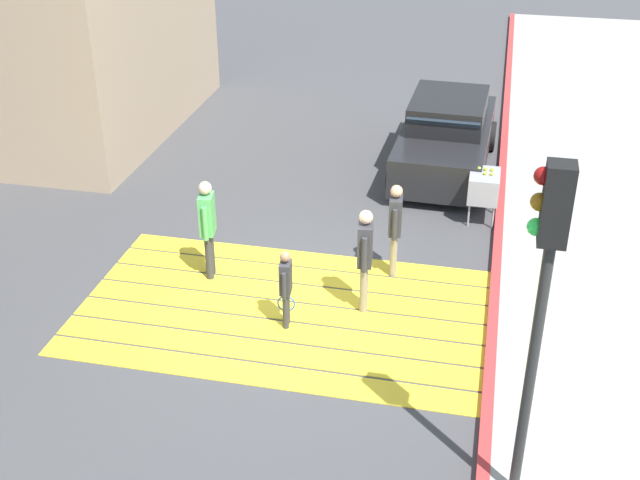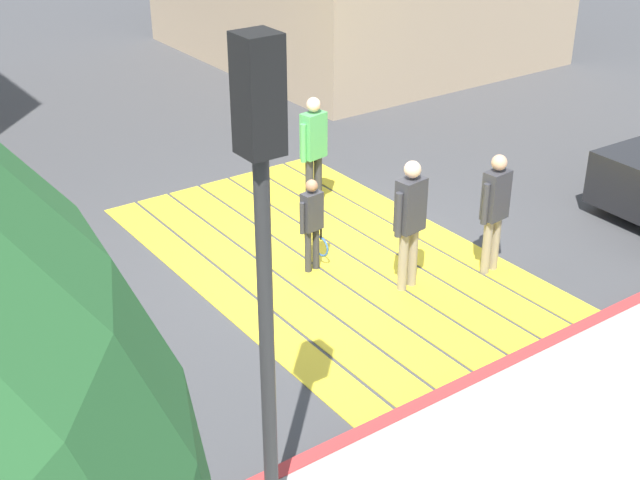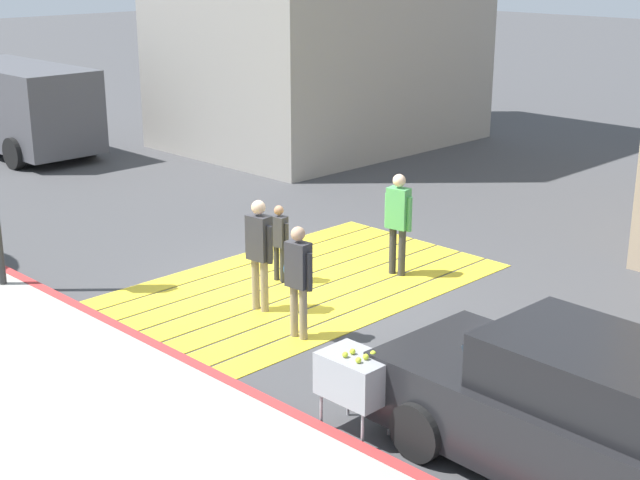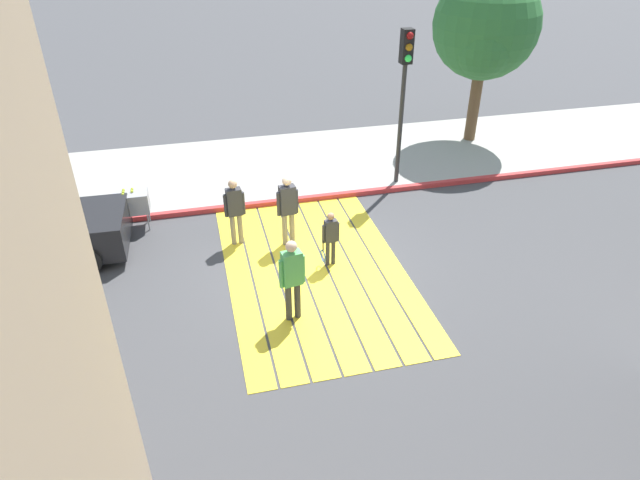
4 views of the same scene
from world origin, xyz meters
name	(u,v)px [view 2 (image 2 of 4)]	position (x,y,z in m)	size (l,w,h in m)	color
ground_plane	(328,258)	(0.00, 0.00, 0.00)	(120.00, 120.00, 0.00)	#424244
crosswalk_stripes	(328,257)	(0.00, 0.00, 0.01)	(6.40, 3.80, 0.01)	yellow
curb_painted	(504,367)	(-3.25, 0.00, 0.07)	(0.16, 40.00, 0.13)	#BC3333
traffic_light_corner	(260,200)	(-3.58, 3.22, 3.04)	(0.39, 0.28, 4.24)	#2D2D2D
pedestrian_adult_lead	(495,205)	(-1.53, -1.51, 0.96)	(0.24, 0.48, 1.65)	gray
pedestrian_adult_trailing	(314,145)	(1.46, -0.78, 1.02)	(0.28, 0.51, 1.75)	#333338
pedestrian_adult_side	(410,216)	(-1.23, -0.35, 1.01)	(0.26, 0.51, 1.74)	gray
pedestrian_child_with_racket	(312,220)	(-0.15, 0.37, 0.73)	(0.29, 0.40, 1.30)	#333338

